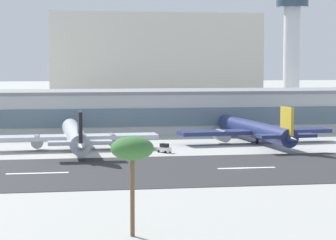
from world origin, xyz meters
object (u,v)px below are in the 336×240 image
(airliner_black_tail_gate_0, at_px, (75,136))
(service_baggage_tug_0, at_px, (164,148))
(airliner_gold_tail_gate_1, at_px, (257,131))
(distant_hotel_block, at_px, (154,63))
(palm_tree_0, at_px, (132,150))
(control_tower, at_px, (292,39))
(terminal_building, at_px, (144,110))

(airliner_black_tail_gate_0, bearing_deg, service_baggage_tug_0, -112.94)
(airliner_gold_tail_gate_1, height_order, service_baggage_tug_0, airliner_gold_tail_gate_1)
(distant_hotel_block, height_order, airliner_gold_tail_gate_1, distant_hotel_block)
(distant_hotel_block, height_order, service_baggage_tug_0, distant_hotel_block)
(airliner_gold_tail_gate_1, height_order, palm_tree_0, palm_tree_0)
(control_tower, relative_size, airliner_gold_tail_gate_1, 0.93)
(distant_hotel_block, bearing_deg, terminal_building, -99.95)
(control_tower, xyz_separation_m, airliner_gold_tail_gate_1, (-33.98, -70.10, -26.66))
(distant_hotel_block, relative_size, service_baggage_tug_0, 26.12)
(distant_hotel_block, xyz_separation_m, airliner_gold_tail_gate_1, (9.16, -129.57, -17.92))
(terminal_building, bearing_deg, service_baggage_tug_0, -92.28)
(terminal_building, relative_size, distant_hotel_block, 2.19)
(control_tower, bearing_deg, airliner_black_tail_gate_0, -136.99)
(control_tower, height_order, palm_tree_0, control_tower)
(airliner_gold_tail_gate_1, bearing_deg, service_baggage_tug_0, 112.83)
(distant_hotel_block, relative_size, airliner_gold_tail_gate_1, 1.76)
(airliner_black_tail_gate_0, bearing_deg, control_tower, -48.53)
(airliner_gold_tail_gate_1, xyz_separation_m, service_baggage_tug_0, (-27.11, -14.48, -2.42))
(control_tower, height_order, airliner_black_tail_gate_0, control_tower)
(control_tower, xyz_separation_m, palm_tree_0, (-77.47, -163.05, -19.42))
(airliner_black_tail_gate_0, relative_size, palm_tree_0, 4.20)
(palm_tree_0, bearing_deg, service_baggage_tug_0, 78.21)
(control_tower, xyz_separation_m, airliner_black_tail_gate_0, (-81.93, -76.42, -26.67))
(terminal_building, bearing_deg, airliner_black_tail_gate_0, -116.67)
(control_tower, bearing_deg, distant_hotel_block, 125.96)
(distant_hotel_block, distance_m, airliner_gold_tail_gate_1, 131.13)
(airliner_black_tail_gate_0, bearing_deg, distant_hotel_block, -17.46)
(control_tower, relative_size, palm_tree_0, 3.91)
(service_baggage_tug_0, height_order, palm_tree_0, palm_tree_0)
(distant_hotel_block, relative_size, palm_tree_0, 7.39)
(airliner_gold_tail_gate_1, relative_size, service_baggage_tug_0, 14.87)
(airliner_black_tail_gate_0, xyz_separation_m, service_baggage_tug_0, (20.83, -8.17, -2.41))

